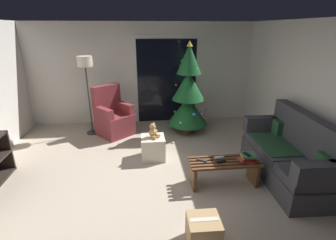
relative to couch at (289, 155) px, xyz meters
name	(u,v)px	position (x,y,z in m)	size (l,w,h in m)	color
ground_plane	(148,187)	(-2.32, -0.04, -0.40)	(7.00, 7.00, 0.00)	#B2A38E
wall_back	(142,74)	(-2.32, 3.02, 0.85)	(5.72, 0.12, 2.50)	silver
wall_right	(334,105)	(0.54, -0.04, 0.85)	(0.12, 6.00, 2.50)	silver
patio_door_frame	(167,80)	(-1.70, 2.94, 0.70)	(1.60, 0.02, 2.20)	silver
patio_door_glass	(167,82)	(-1.70, 2.93, 0.65)	(1.50, 0.02, 2.10)	black
couch	(289,155)	(0.00, 0.00, 0.00)	(0.87, 1.97, 1.08)	#3D3D42
coffee_table	(224,169)	(-1.12, -0.08, -0.13)	(1.10, 0.40, 0.41)	brown
remote_graphite	(202,160)	(-1.46, -0.04, 0.03)	(0.04, 0.16, 0.02)	#333338
remote_white	(219,157)	(-1.18, 0.01, 0.03)	(0.04, 0.16, 0.02)	silver
remote_black	(221,162)	(-1.18, -0.12, 0.03)	(0.04, 0.16, 0.02)	black
book_stack	(247,158)	(-0.78, -0.14, 0.08)	(0.28, 0.22, 0.13)	#A32D28
cell_phone	(247,154)	(-0.80, -0.16, 0.15)	(0.07, 0.14, 0.01)	black
christmas_tree	(188,94)	(-1.30, 2.09, 0.53)	(0.93, 0.93, 2.10)	#4C1E19
armchair	(113,118)	(-3.03, 2.16, 0.00)	(0.96, 0.97, 1.13)	maroon
floor_lamp	(86,69)	(-3.54, 2.25, 1.11)	(0.32, 0.32, 1.78)	#2D2D30
ottoman	(153,148)	(-2.18, 0.89, -0.18)	(0.44, 0.44, 0.43)	beige
teddy_bear_honey	(153,131)	(-2.17, 0.88, 0.15)	(0.22, 0.21, 0.29)	tan
cardboard_box_taped_mid_floor	(203,232)	(-1.72, -1.21, -0.23)	(0.38, 0.36, 0.35)	tan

